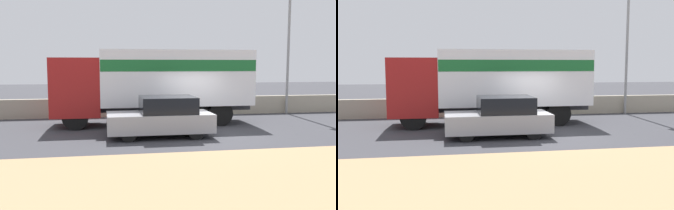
% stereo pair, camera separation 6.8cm
% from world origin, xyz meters
% --- Properties ---
extents(ground_plane, '(80.00, 80.00, 0.00)m').
position_xyz_m(ground_plane, '(0.00, 0.00, 0.00)').
color(ground_plane, '#38383D').
extents(dirt_shoulder_foreground, '(60.00, 6.32, 0.04)m').
position_xyz_m(dirt_shoulder_foreground, '(0.00, -6.00, 0.02)').
color(dirt_shoulder_foreground, tan).
rests_on(dirt_shoulder_foreground, ground_plane).
extents(stone_wall_backdrop, '(60.00, 0.35, 0.97)m').
position_xyz_m(stone_wall_backdrop, '(0.00, 5.73, 0.49)').
color(stone_wall_backdrop, '#A39984').
rests_on(stone_wall_backdrop, ground_plane).
extents(street_lamp, '(0.56, 0.28, 7.84)m').
position_xyz_m(street_lamp, '(6.36, 5.35, 4.48)').
color(street_lamp, gray).
rests_on(street_lamp, ground_plane).
extents(box_truck, '(8.80, 2.52, 3.33)m').
position_xyz_m(box_truck, '(-1.23, 2.95, 2.02)').
color(box_truck, maroon).
rests_on(box_truck, ground_plane).
extents(car_hatchback, '(3.90, 1.84, 1.51)m').
position_xyz_m(car_hatchback, '(-1.49, -0.06, 0.74)').
color(car_hatchback, '#9E9EA3').
rests_on(car_hatchback, ground_plane).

